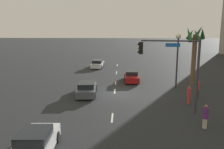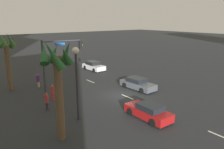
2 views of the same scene
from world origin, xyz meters
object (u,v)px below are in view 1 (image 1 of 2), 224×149
Objects in this scene: traffic_signal at (177,63)px; palm_tree_0 at (195,45)px; car_1 at (36,142)px; car_3 at (132,76)px; pedestrian_0 at (205,116)px; pedestrian_1 at (189,95)px; car_0 at (98,64)px; car_2 at (87,89)px; streetlamp at (178,50)px; pedestrian_2 at (198,88)px.

traffic_signal is 10.68m from palm_tree_0.
car_1 is 0.61× the size of palm_tree_0.
palm_tree_0 reaches higher than car_3.
car_3 is 2.53× the size of pedestrian_0.
pedestrian_0 is at bearing -3.51° from pedestrian_1.
traffic_signal is 4.28m from pedestrian_1.
car_0 is 0.77× the size of traffic_signal.
car_1 reaches higher than car_0.
car_0 is 1.01× the size of car_2.
car_2 is 1.08× the size of car_3.
streetlamp is at bearing 36.98° from car_0.
car_3 is at bearing -164.99° from traffic_signal.
car_1 is at bearing -47.37° from pedestrian_2.
traffic_signal is (21.12, 8.21, 3.46)m from car_0.
pedestrian_0 is at bearing -13.20° from pedestrian_2.
streetlamp reaches higher than pedestrian_1.
traffic_signal is 8.02m from streetlamp.
palm_tree_0 is (-16.57, 13.14, 4.02)m from car_1.
traffic_signal is at bearing 15.01° from car_3.
streetlamp is at bearing 107.31° from car_2.
traffic_signal is at bearing -154.95° from pedestrian_0.
car_3 is at bearing 161.61° from car_1.
pedestrian_0 is 1.00× the size of pedestrian_1.
streetlamp is at bearing 143.58° from car_1.
pedestrian_0 is (14.17, 4.40, 0.26)m from car_3.
streetlamp is (13.31, 10.02, 3.62)m from car_0.
pedestrian_0 is at bearing 49.47° from car_2.
palm_tree_0 is at bearing 141.59° from car_1.
car_1 is 11.66m from car_2.
palm_tree_0 reaches higher than car_0.
pedestrian_2 is (0.47, 10.91, 0.26)m from car_2.
car_1 is 18.47m from streetlamp.
car_1 is 18.89m from car_3.
car_3 is 0.60× the size of palm_tree_0.
palm_tree_0 reaches higher than pedestrian_2.
car_2 is 2.74× the size of pedestrian_0.
car_0 is 2.78× the size of pedestrian_1.
pedestrian_2 is 0.24× the size of palm_tree_0.
pedestrian_1 is at bearing -0.81° from streetlamp.
pedestrian_0 is at bearing 109.92° from car_1.
palm_tree_0 is at bearing 129.93° from streetlamp.
pedestrian_2 reaches higher than pedestrian_1.
car_0 is 16.30m from car_2.
car_3 is at bearing 142.94° from car_2.
car_3 is 0.70× the size of traffic_signal.
car_2 is 0.76× the size of streetlamp.
traffic_signal is (-6.77, 8.95, 3.41)m from car_1.
traffic_signal is 6.24m from pedestrian_2.
car_1 is at bearing -38.41° from palm_tree_0.
palm_tree_0 is (-4.98, 11.96, 4.05)m from car_2.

